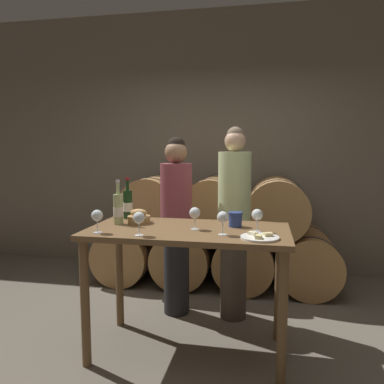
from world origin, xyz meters
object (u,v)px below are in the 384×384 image
cheese_plate (260,237)px  wine_glass_far_right (257,215)px  person_right (234,221)px  wine_glass_right (223,218)px  blue_crock (235,219)px  bread_basket (139,218)px  wine_glass_center (195,213)px  wine_glass_left (139,218)px  person_left (176,223)px  wine_bottle_white (118,209)px  wine_bottle_red (128,204)px  tasting_table (188,247)px  wine_glass_far_left (97,216)px

cheese_plate → wine_glass_far_right: size_ratio=1.55×
person_right → wine_glass_right: bearing=-90.9°
blue_crock → bread_basket: size_ratio=0.63×
bread_basket → wine_glass_center: wine_glass_center is taller
blue_crock → wine_glass_left: size_ratio=0.68×
cheese_plate → person_left: bearing=131.2°
wine_bottle_white → wine_glass_far_right: (1.05, -0.07, -0.00)m
wine_bottle_red → person_right: bearing=23.4°
blue_crock → wine_bottle_red: bearing=169.9°
wine_glass_center → wine_glass_far_right: bearing=0.9°
person_left → wine_bottle_red: (-0.32, -0.37, 0.21)m
person_right → wine_bottle_white: size_ratio=5.04×
blue_crock → wine_glass_right: size_ratio=0.68×
wine_bottle_white → blue_crock: wine_bottle_white is taller
wine_glass_center → wine_glass_right: size_ratio=1.00×
person_left → wine_glass_left: person_left is taller
wine_bottle_red → wine_glass_left: size_ratio=2.12×
wine_bottle_white → wine_glass_left: 0.44m
person_left → blue_crock: size_ratio=14.88×
tasting_table → wine_glass_far_left: size_ratio=9.02×
wine_glass_center → wine_glass_far_right: 0.44m
wine_glass_left → wine_glass_far_right: size_ratio=1.00×
blue_crock → wine_bottle_white: bearing=-175.3°
tasting_table → blue_crock: (0.33, 0.13, 0.20)m
person_left → wine_glass_far_right: bearing=-42.3°
person_left → blue_crock: bearing=-42.5°
bread_basket → wine_glass_left: (0.14, -0.40, 0.07)m
tasting_table → cheese_plate: (0.52, -0.21, 0.15)m
wine_glass_right → tasting_table: bearing=150.0°
person_left → wine_bottle_white: size_ratio=4.79×
tasting_table → cheese_plate: 0.58m
blue_crock → cheese_plate: (0.18, -0.34, -0.05)m
wine_glass_left → wine_glass_center: bearing=38.1°
tasting_table → wine_glass_far_right: size_ratio=9.02×
wine_glass_right → wine_glass_far_right: same height
cheese_plate → wine_glass_far_left: (-1.10, -0.05, 0.11)m
wine_glass_far_left → wine_glass_far_right: bearing=12.6°
person_right → wine_glass_far_left: 1.27m
wine_glass_center → wine_glass_right: same height
cheese_plate → wine_glass_center: wine_glass_center is taller
tasting_table → wine_bottle_red: bearing=153.0°
wine_glass_far_left → blue_crock: bearing=22.8°
wine_bottle_white → wine_glass_right: (0.83, -0.21, -0.00)m
blue_crock → wine_glass_far_right: bearing=-41.8°
wine_glass_center → person_left: bearing=113.7°
wine_glass_center → tasting_table: bearing=156.8°
tasting_table → cheese_plate: cheese_plate is taller
wine_bottle_white → wine_glass_far_left: (-0.03, -0.31, -0.00)m
bread_basket → person_left: bearing=72.6°
wine_bottle_white → wine_glass_far_right: 1.05m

